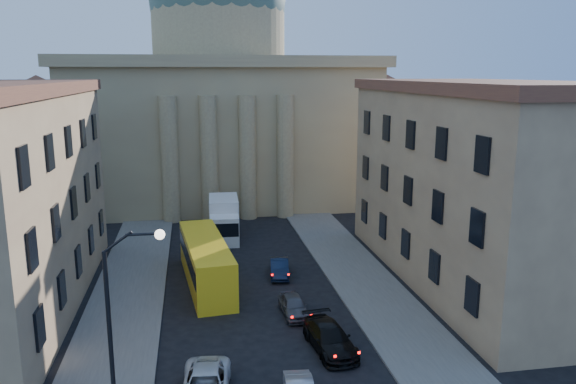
# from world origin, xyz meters

# --- Properties ---
(sidewalk_left) EXTENTS (5.00, 60.00, 0.15)m
(sidewalk_left) POSITION_xyz_m (-8.50, 18.00, 0.07)
(sidewalk_left) COLOR #595752
(sidewalk_left) RESTS_ON ground
(sidewalk_right) EXTENTS (5.00, 60.00, 0.15)m
(sidewalk_right) POSITION_xyz_m (8.50, 18.00, 0.07)
(sidewalk_right) COLOR #595752
(sidewalk_right) RESTS_ON ground
(church) EXTENTS (68.02, 28.76, 36.60)m
(church) POSITION_xyz_m (0.00, 55.47, 11.88)
(church) COLOR #907A58
(church) RESTS_ON ground
(building_right) EXTENTS (11.60, 26.60, 14.70)m
(building_right) POSITION_xyz_m (17.00, 22.00, 7.42)
(building_right) COLOR tan
(building_right) RESTS_ON ground
(street_lamp) EXTENTS (2.62, 0.44, 8.83)m
(street_lamp) POSITION_xyz_m (-6.97, 8.00, 5.29)
(street_lamp) COLOR black
(street_lamp) RESTS_ON ground
(car_right_mid) EXTENTS (2.59, 5.20, 1.45)m
(car_right_mid) POSITION_xyz_m (3.50, 12.88, 0.73)
(car_right_mid) COLOR black
(car_right_mid) RESTS_ON ground
(car_right_far) EXTENTS (1.66, 3.84, 1.29)m
(car_right_far) POSITION_xyz_m (2.34, 17.81, 0.65)
(car_right_far) COLOR #494A4E
(car_right_far) RESTS_ON ground
(car_right_distant) EXTENTS (1.84, 4.08, 1.30)m
(car_right_distant) POSITION_xyz_m (2.55, 25.00, 0.65)
(car_right_distant) COLOR black
(car_right_distant) RESTS_ON ground
(city_bus) EXTENTS (3.87, 11.98, 3.32)m
(city_bus) POSITION_xyz_m (-3.02, 24.36, 1.78)
(city_bus) COLOR yellow
(city_bus) RESTS_ON ground
(box_truck) EXTENTS (2.89, 6.79, 3.68)m
(box_truck) POSITION_xyz_m (-1.00, 35.90, 1.74)
(box_truck) COLOR white
(box_truck) RESTS_ON ground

